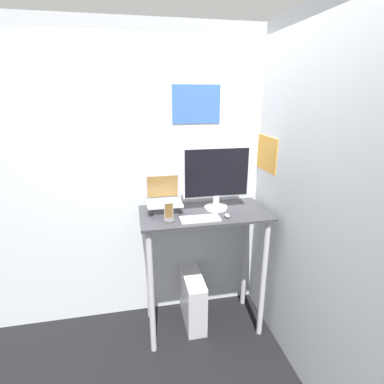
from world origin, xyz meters
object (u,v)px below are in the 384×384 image
(laptop, at_px, (164,203))
(monitor, at_px, (217,179))
(mouse, at_px, (227,216))
(cell_phone, at_px, (169,216))
(computer_tower, at_px, (192,297))
(keyboard, at_px, (200,219))

(laptop, bearing_deg, monitor, -3.58)
(laptop, relative_size, mouse, 4.59)
(monitor, bearing_deg, cell_phone, -156.45)
(monitor, relative_size, cell_phone, 3.60)
(laptop, relative_size, computer_tower, 0.56)
(keyboard, bearing_deg, monitor, 47.55)
(laptop, distance_m, mouse, 0.52)
(mouse, relative_size, computer_tower, 0.12)
(keyboard, distance_m, cell_phone, 0.24)
(monitor, distance_m, cell_phone, 0.51)
(keyboard, height_order, computer_tower, keyboard)
(mouse, height_order, cell_phone, cell_phone)
(monitor, height_order, keyboard, monitor)
(computer_tower, bearing_deg, mouse, -44.13)
(laptop, height_order, computer_tower, laptop)
(keyboard, bearing_deg, mouse, 0.26)
(computer_tower, bearing_deg, keyboard, -86.21)
(monitor, distance_m, keyboard, 0.37)
(laptop, xyz_separation_m, keyboard, (0.25, -0.22, -0.07))
(laptop, relative_size, monitor, 0.53)
(monitor, relative_size, computer_tower, 1.06)
(monitor, relative_size, mouse, 8.72)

